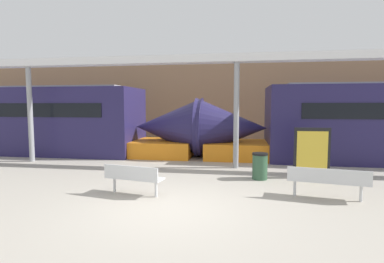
# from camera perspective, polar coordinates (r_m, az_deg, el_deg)

# --- Properties ---
(ground_plane) EXTENTS (60.00, 60.00, 0.00)m
(ground_plane) POSITION_cam_1_polar(r_m,az_deg,el_deg) (6.96, -4.17, -14.32)
(ground_plane) COLOR #A8A093
(station_wall) EXTENTS (56.00, 0.20, 5.00)m
(station_wall) POSITION_cam_1_polar(r_m,az_deg,el_deg) (17.88, 4.17, 5.63)
(station_wall) COLOR #937051
(station_wall) RESTS_ON ground_plane
(train_right) EXTENTS (16.27, 2.93, 3.20)m
(train_right) POSITION_cam_1_polar(r_m,az_deg,el_deg) (16.53, -27.62, 1.66)
(train_right) COLOR #231E4C
(train_right) RESTS_ON ground_plane
(bench_near) EXTENTS (1.59, 0.73, 0.78)m
(bench_near) POSITION_cam_1_polar(r_m,az_deg,el_deg) (7.87, -11.15, -8.42)
(bench_near) COLOR silver
(bench_near) RESTS_ON ground_plane
(bench_far) EXTENTS (1.92, 0.76, 0.78)m
(bench_far) POSITION_cam_1_polar(r_m,az_deg,el_deg) (8.10, 24.40, -8.35)
(bench_far) COLOR silver
(bench_far) RESTS_ON ground_plane
(trash_bin) EXTENTS (0.49, 0.49, 0.82)m
(trash_bin) POSITION_cam_1_polar(r_m,az_deg,el_deg) (9.62, 12.81, -6.43)
(trash_bin) COLOR #2D5138
(trash_bin) RESTS_ON ground_plane
(poster_board) EXTENTS (1.10, 0.07, 1.60)m
(poster_board) POSITION_cam_1_polar(r_m,az_deg,el_deg) (10.20, 21.86, -3.75)
(poster_board) COLOR black
(poster_board) RESTS_ON ground_plane
(support_column_near) EXTENTS (0.20, 0.20, 3.84)m
(support_column_near) POSITION_cam_1_polar(r_m,az_deg,el_deg) (11.02, 8.43, 2.98)
(support_column_near) COLOR gray
(support_column_near) RESTS_ON ground_plane
(support_column_far) EXTENTS (0.20, 0.20, 3.84)m
(support_column_far) POSITION_cam_1_polar(r_m,az_deg,el_deg) (13.87, -28.44, 2.83)
(support_column_far) COLOR gray
(support_column_far) RESTS_ON ground_plane
(canopy_beam) EXTENTS (28.00, 0.60, 0.28)m
(canopy_beam) POSITION_cam_1_polar(r_m,az_deg,el_deg) (11.14, 8.57, 13.63)
(canopy_beam) COLOR silver
(canopy_beam) RESTS_ON support_column_near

